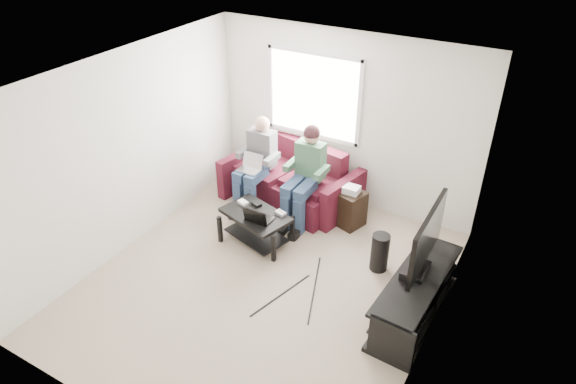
{
  "coord_description": "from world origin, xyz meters",
  "views": [
    {
      "loc": [
        2.64,
        -4.05,
        4.3
      ],
      "look_at": [
        0.0,
        0.6,
        0.99
      ],
      "focal_mm": 32.0,
      "sensor_mm": 36.0,
      "label": 1
    }
  ],
  "objects_px": {
    "coffee_table": "(256,221)",
    "subwoofer": "(380,252)",
    "sofa": "(292,182)",
    "end_table": "(350,208)",
    "tv": "(427,239)",
    "tv_stand": "(415,298)"
  },
  "relations": [
    {
      "from": "coffee_table",
      "to": "subwoofer",
      "type": "bearing_deg",
      "value": 9.61
    },
    {
      "from": "sofa",
      "to": "coffee_table",
      "type": "height_order",
      "value": "sofa"
    },
    {
      "from": "subwoofer",
      "to": "coffee_table",
      "type": "bearing_deg",
      "value": -170.39
    },
    {
      "from": "sofa",
      "to": "coffee_table",
      "type": "relative_size",
      "value": 2.04
    },
    {
      "from": "sofa",
      "to": "subwoofer",
      "type": "bearing_deg",
      "value": -26.39
    },
    {
      "from": "end_table",
      "to": "subwoofer",
      "type": "bearing_deg",
      "value": -44.87
    },
    {
      "from": "sofa",
      "to": "subwoofer",
      "type": "xyz_separation_m",
      "value": [
        1.75,
        -0.87,
        -0.07
      ]
    },
    {
      "from": "tv",
      "to": "sofa",
      "type": "bearing_deg",
      "value": 150.73
    },
    {
      "from": "sofa",
      "to": "tv",
      "type": "height_order",
      "value": "tv"
    },
    {
      "from": "sofa",
      "to": "tv",
      "type": "bearing_deg",
      "value": -29.27
    },
    {
      "from": "tv",
      "to": "end_table",
      "type": "height_order",
      "value": "tv"
    },
    {
      "from": "sofa",
      "to": "tv_stand",
      "type": "relative_size",
      "value": 1.26
    },
    {
      "from": "tv_stand",
      "to": "subwoofer",
      "type": "height_order",
      "value": "tv_stand"
    },
    {
      "from": "coffee_table",
      "to": "tv",
      "type": "xyz_separation_m",
      "value": [
        2.3,
        -0.19,
        0.67
      ]
    },
    {
      "from": "tv",
      "to": "tv_stand",
      "type": "bearing_deg",
      "value": -88.53
    },
    {
      "from": "subwoofer",
      "to": "tv",
      "type": "bearing_deg",
      "value": -36.45
    },
    {
      "from": "sofa",
      "to": "coffee_table",
      "type": "xyz_separation_m",
      "value": [
        0.09,
        -1.15,
        0.01
      ]
    },
    {
      "from": "coffee_table",
      "to": "tv",
      "type": "bearing_deg",
      "value": -4.62
    },
    {
      "from": "subwoofer",
      "to": "end_table",
      "type": "distance_m",
      "value": 1.02
    },
    {
      "from": "tv_stand",
      "to": "end_table",
      "type": "relative_size",
      "value": 2.63
    },
    {
      "from": "coffee_table",
      "to": "tv_stand",
      "type": "distance_m",
      "value": 2.32
    },
    {
      "from": "tv_stand",
      "to": "subwoofer",
      "type": "relative_size",
      "value": 3.23
    }
  ]
}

